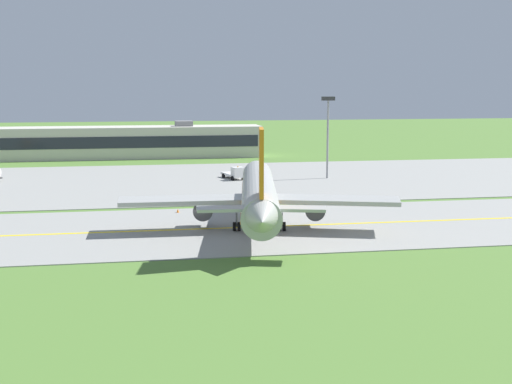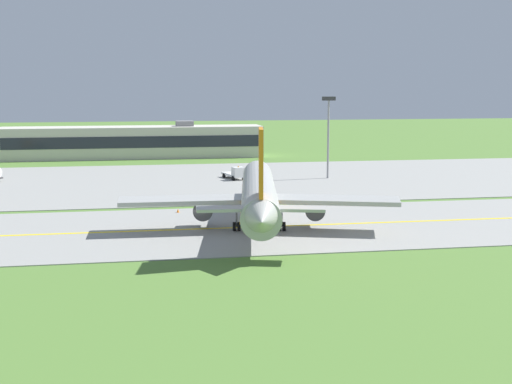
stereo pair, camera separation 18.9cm
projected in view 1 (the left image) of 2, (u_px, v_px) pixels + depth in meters
ground_plane at (201, 230)px, 82.23m from camera, size 500.00×500.00×0.00m
taxiway_strip at (201, 229)px, 82.22m from camera, size 240.00×28.00×0.10m
apron_pad at (234, 180)px, 124.82m from camera, size 140.00×52.00×0.10m
taxiway_centreline at (201, 229)px, 82.21m from camera, size 220.00×0.60×0.01m
airplane_lead at (259, 194)px, 82.17m from camera, size 32.20×39.56×12.70m
service_truck_fuel at (235, 173)px, 125.20m from camera, size 3.67×6.71×2.59m
terminal_building at (133, 142)px, 162.72m from camera, size 59.66×9.88×8.43m
apron_light_mast at (328, 127)px, 125.52m from camera, size 2.40×0.50×14.70m
traffic_cone_mid_edge at (178, 211)px, 92.76m from camera, size 0.44×0.44×0.60m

